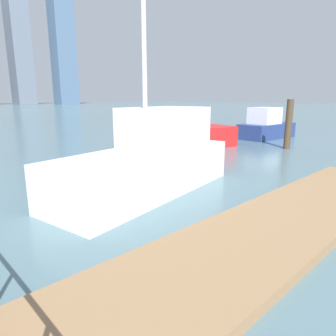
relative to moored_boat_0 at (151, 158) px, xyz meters
name	(u,v)px	position (x,y,z in m)	size (l,w,h in m)	color
floating_dock	(282,223)	(0.23, -3.60, -0.78)	(11.04, 2.00, 0.18)	#93704C
dock_piling_0	(289,124)	(9.27, 0.59, 0.32)	(0.31, 0.31, 2.39)	#473826
dock_piling_1	(151,155)	(-0.31, -0.36, 0.17)	(0.31, 0.31, 2.09)	#473826
moored_boat_0	(151,158)	(0.00, 0.00, 0.00)	(5.78, 2.94, 9.54)	white
moored_boat_1	(266,127)	(12.25, 3.38, -0.16)	(4.06, 1.90, 1.89)	navy
moored_boat_4	(186,134)	(5.81, 4.14, -0.18)	(5.13, 2.89, 1.92)	red
skyline_tower_5	(17,32)	(38.94, 125.14, 26.67)	(6.70, 11.94, 55.08)	slate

